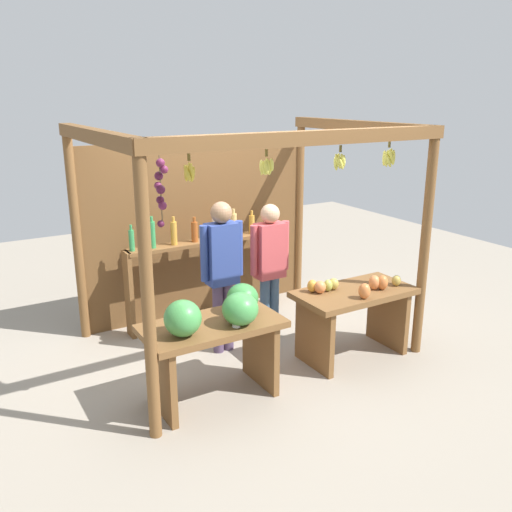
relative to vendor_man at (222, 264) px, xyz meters
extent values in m
plane|color=gray|center=(0.29, 0.03, -0.97)|extent=(12.00, 12.00, 0.00)
cylinder|color=brown|center=(-1.18, -1.07, 0.21)|extent=(0.10, 0.10, 2.36)
cylinder|color=brown|center=(1.76, -1.07, 0.21)|extent=(0.10, 0.10, 2.36)
cylinder|color=brown|center=(-1.18, 1.13, 0.21)|extent=(0.10, 0.10, 2.36)
cylinder|color=brown|center=(1.76, 1.13, 0.21)|extent=(0.10, 0.10, 2.36)
cube|color=brown|center=(0.29, -1.07, 1.33)|extent=(3.04, 0.12, 0.12)
cube|color=brown|center=(-1.18, 0.03, 1.33)|extent=(0.12, 2.30, 0.12)
cube|color=brown|center=(1.76, 0.03, 1.33)|extent=(0.12, 2.30, 0.12)
cube|color=brown|center=(0.29, 1.15, 0.09)|extent=(2.94, 0.04, 2.13)
cylinder|color=brown|center=(0.66, -1.01, 1.22)|extent=(0.02, 0.02, 0.06)
ellipsoid|color=#D1CC4C|center=(0.69, -1.01, 1.11)|extent=(0.04, 0.08, 0.13)
ellipsoid|color=#D1CC4C|center=(0.69, -0.99, 1.10)|extent=(0.05, 0.05, 0.13)
ellipsoid|color=#D1CC4C|center=(0.66, -0.97, 1.12)|extent=(0.06, 0.04, 0.13)
ellipsoid|color=#D1CC4C|center=(0.64, -0.98, 1.10)|extent=(0.06, 0.05, 0.13)
ellipsoid|color=#D1CC4C|center=(0.62, -1.00, 1.09)|extent=(0.05, 0.08, 0.13)
ellipsoid|color=#D1CC4C|center=(0.63, -1.02, 1.12)|extent=(0.05, 0.08, 0.13)
ellipsoid|color=#D1CC4C|center=(0.64, -1.04, 1.10)|extent=(0.07, 0.06, 0.13)
ellipsoid|color=#D1CC4C|center=(0.66, -1.04, 1.12)|extent=(0.08, 0.04, 0.13)
ellipsoid|color=#D1CC4C|center=(0.68, -1.03, 1.11)|extent=(0.06, 0.06, 0.13)
cylinder|color=brown|center=(1.32, -0.92, 1.22)|extent=(0.02, 0.02, 0.06)
ellipsoid|color=#D1CC4C|center=(1.36, -0.92, 1.10)|extent=(0.04, 0.09, 0.15)
ellipsoid|color=#D1CC4C|center=(1.34, -0.91, 1.11)|extent=(0.07, 0.07, 0.16)
ellipsoid|color=#D1CC4C|center=(1.32, -0.89, 1.09)|extent=(0.07, 0.04, 0.15)
ellipsoid|color=#D1CC4C|center=(1.29, -0.90, 1.09)|extent=(0.07, 0.07, 0.16)
ellipsoid|color=#D1CC4C|center=(1.28, -0.93, 1.08)|extent=(0.04, 0.08, 0.15)
ellipsoid|color=#D1CC4C|center=(1.29, -0.95, 1.08)|extent=(0.08, 0.08, 0.16)
ellipsoid|color=#D1CC4C|center=(1.32, -0.96, 1.11)|extent=(0.07, 0.04, 0.15)
ellipsoid|color=#D1CC4C|center=(1.35, -0.96, 1.10)|extent=(0.06, 0.05, 0.16)
cylinder|color=brown|center=(-0.74, -0.92, 1.22)|extent=(0.02, 0.02, 0.06)
ellipsoid|color=gold|center=(-0.71, -0.92, 1.09)|extent=(0.04, 0.07, 0.13)
ellipsoid|color=gold|center=(-0.72, -0.89, 1.10)|extent=(0.07, 0.05, 0.14)
ellipsoid|color=gold|center=(-0.76, -0.91, 1.10)|extent=(0.05, 0.06, 0.14)
ellipsoid|color=gold|center=(-0.77, -0.94, 1.10)|extent=(0.06, 0.07, 0.14)
ellipsoid|color=gold|center=(-0.73, -0.95, 1.12)|extent=(0.08, 0.05, 0.14)
cylinder|color=brown|center=(-0.08, -0.97, 1.22)|extent=(0.02, 0.02, 0.06)
ellipsoid|color=#D1CC4C|center=(-0.04, -0.97, 1.09)|extent=(0.04, 0.06, 0.12)
ellipsoid|color=#D1CC4C|center=(-0.06, -0.95, 1.09)|extent=(0.05, 0.05, 0.12)
ellipsoid|color=#D1CC4C|center=(-0.07, -0.94, 1.10)|extent=(0.06, 0.05, 0.12)
ellipsoid|color=#D1CC4C|center=(-0.09, -0.94, 1.09)|extent=(0.07, 0.05, 0.13)
ellipsoid|color=#D1CC4C|center=(-0.11, -0.95, 1.11)|extent=(0.06, 0.07, 0.13)
ellipsoid|color=#D1CC4C|center=(-0.11, -0.98, 1.10)|extent=(0.04, 0.07, 0.12)
ellipsoid|color=#D1CC4C|center=(-0.10, -1.00, 1.11)|extent=(0.06, 0.05, 0.12)
ellipsoid|color=#D1CC4C|center=(-0.07, -0.99, 1.12)|extent=(0.06, 0.04, 0.12)
ellipsoid|color=#D1CC4C|center=(-0.05, -1.00, 1.12)|extent=(0.06, 0.06, 0.13)
cylinder|color=#4C422D|center=(-0.91, -0.76, 0.97)|extent=(0.01, 0.01, 0.55)
sphere|color=#601E42|center=(-0.91, -0.77, 1.17)|extent=(0.07, 0.07, 0.07)
sphere|color=#601E42|center=(-0.89, -0.78, 1.12)|extent=(0.06, 0.06, 0.06)
sphere|color=#511938|center=(-0.92, -0.73, 1.06)|extent=(0.07, 0.07, 0.07)
sphere|color=#601E42|center=(-0.93, -0.75, 0.99)|extent=(0.06, 0.06, 0.06)
sphere|color=#511938|center=(-0.92, -0.78, 0.96)|extent=(0.07, 0.07, 0.07)
sphere|color=#47142D|center=(-0.92, -0.75, 0.88)|extent=(0.06, 0.06, 0.06)
sphere|color=#601E42|center=(-0.91, -0.77, 0.84)|extent=(0.07, 0.07, 0.07)
sphere|color=#47142D|center=(-0.93, -0.77, 0.69)|extent=(0.06, 0.06, 0.06)
cube|color=brown|center=(-0.52, -0.80, -0.27)|extent=(1.24, 0.64, 0.06)
cube|color=brown|center=(-1.01, -0.80, -0.64)|extent=(0.06, 0.58, 0.67)
cube|color=brown|center=(-0.02, -0.80, -0.64)|extent=(0.06, 0.58, 0.67)
ellipsoid|color=#429347|center=(-0.32, -0.95, -0.10)|extent=(0.40, 0.40, 0.29)
ellipsoid|color=#38843D|center=(-0.17, -0.72, -0.11)|extent=(0.36, 0.36, 0.27)
ellipsoid|color=#429347|center=(-0.84, -0.91, -0.09)|extent=(0.44, 0.44, 0.31)
cylinder|color=white|center=(-0.38, -0.98, -0.20)|extent=(0.07, 0.07, 0.09)
cube|color=brown|center=(1.10, -0.80, -0.27)|extent=(1.24, 0.64, 0.06)
cube|color=brown|center=(0.61, -0.80, -0.64)|extent=(0.06, 0.58, 0.67)
cube|color=brown|center=(1.59, -0.80, -0.64)|extent=(0.06, 0.58, 0.67)
ellipsoid|color=#E07F47|center=(0.74, -0.69, -0.18)|extent=(0.17, 0.17, 0.13)
ellipsoid|color=#CC7038|center=(1.02, -1.03, -0.16)|extent=(0.14, 0.14, 0.16)
ellipsoid|color=gold|center=(0.69, -0.62, -0.18)|extent=(0.13, 0.13, 0.13)
ellipsoid|color=#A8B24C|center=(0.84, -0.69, -0.18)|extent=(0.12, 0.12, 0.12)
ellipsoid|color=#B79E47|center=(0.92, -0.68, -0.18)|extent=(0.13, 0.13, 0.12)
ellipsoid|color=#CC7038|center=(1.35, -0.93, -0.17)|extent=(0.11, 0.11, 0.15)
ellipsoid|color=#E07F47|center=(1.28, -0.89, -0.17)|extent=(0.14, 0.14, 0.15)
ellipsoid|color=#B79E47|center=(1.55, -0.92, -0.18)|extent=(0.13, 0.13, 0.11)
cube|color=brown|center=(-0.73, 0.85, -0.47)|extent=(0.05, 0.20, 1.00)
cube|color=brown|center=(1.18, 0.85, -0.47)|extent=(0.05, 0.20, 1.00)
cube|color=brown|center=(0.22, 0.85, 0.01)|extent=(1.91, 0.22, 0.04)
cylinder|color=#338C4C|center=(-0.66, 0.85, 0.14)|extent=(0.06, 0.06, 0.23)
cylinder|color=#338C4C|center=(-0.66, 0.85, 0.29)|extent=(0.03, 0.03, 0.06)
cylinder|color=#338C4C|center=(-0.43, 0.85, 0.18)|extent=(0.07, 0.07, 0.30)
cylinder|color=#338C4C|center=(-0.43, 0.85, 0.36)|extent=(0.03, 0.03, 0.06)
cylinder|color=gold|center=(-0.17, 0.85, 0.16)|extent=(0.07, 0.07, 0.27)
cylinder|color=gold|center=(-0.17, 0.85, 0.32)|extent=(0.03, 0.03, 0.06)
cylinder|color=#994C1E|center=(0.09, 0.85, 0.14)|extent=(0.07, 0.07, 0.23)
cylinder|color=#994C1E|center=(0.09, 0.85, 0.29)|extent=(0.03, 0.03, 0.06)
cylinder|color=silver|center=(0.36, 0.85, 0.15)|extent=(0.07, 0.07, 0.24)
cylinder|color=silver|center=(0.36, 0.85, 0.29)|extent=(0.03, 0.03, 0.06)
cylinder|color=#D8B266|center=(0.60, 0.85, 0.16)|extent=(0.08, 0.08, 0.27)
cylinder|color=#D8B266|center=(0.60, 0.85, 0.33)|extent=(0.03, 0.03, 0.06)
cylinder|color=gold|center=(0.85, 0.85, 0.14)|extent=(0.07, 0.07, 0.22)
cylinder|color=gold|center=(0.85, 0.85, 0.28)|extent=(0.03, 0.03, 0.06)
cylinder|color=#D8B266|center=(1.12, 0.85, 0.14)|extent=(0.07, 0.07, 0.23)
cylinder|color=#D8B266|center=(1.12, 0.85, 0.29)|extent=(0.03, 0.03, 0.06)
cylinder|color=#513F5B|center=(-0.06, 0.00, -0.59)|extent=(0.11, 0.11, 0.76)
cylinder|color=#513F5B|center=(0.06, 0.00, -0.59)|extent=(0.11, 0.11, 0.76)
cube|color=#2D428C|center=(0.00, 0.00, 0.11)|extent=(0.32, 0.19, 0.64)
cylinder|color=#2D428C|center=(-0.20, 0.00, 0.14)|extent=(0.08, 0.08, 0.58)
cylinder|color=#2D428C|center=(0.20, 0.00, 0.14)|extent=(0.08, 0.08, 0.58)
sphere|color=#997051|center=(0.00, 0.00, 0.54)|extent=(0.22, 0.22, 0.22)
cylinder|color=#3F5B79|center=(0.54, 0.02, -0.61)|extent=(0.11, 0.11, 0.72)
cylinder|color=#3F5B79|center=(0.66, 0.02, -0.61)|extent=(0.11, 0.11, 0.72)
cube|color=#BF474C|center=(0.60, 0.02, 0.05)|extent=(0.32, 0.19, 0.61)
cylinder|color=#BF474C|center=(0.40, 0.02, 0.08)|extent=(0.08, 0.08, 0.55)
cylinder|color=#BF474C|center=(0.80, 0.02, 0.08)|extent=(0.08, 0.08, 0.55)
sphere|color=tan|center=(0.60, 0.02, 0.45)|extent=(0.21, 0.21, 0.21)
camera|label=1|loc=(-2.44, -4.76, 1.68)|focal=38.25mm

